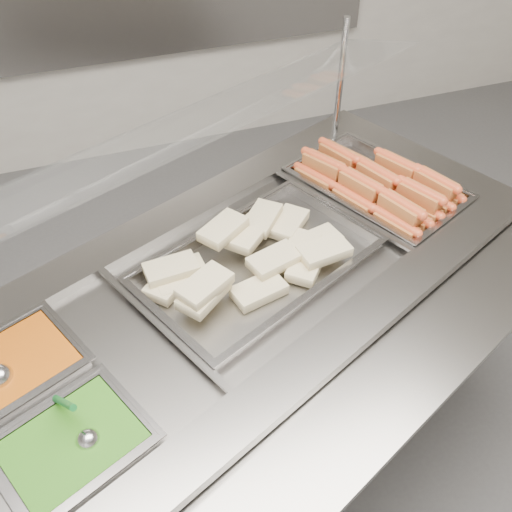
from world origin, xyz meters
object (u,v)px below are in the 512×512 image
object	(u,v)px
serving_spoon	(84,434)
pan_hotdogs	(375,193)
sneeze_guard	(186,131)
steam_counter	(245,364)
pan_wraps	(258,266)

from	to	relation	value
serving_spoon	pan_hotdogs	bearing A→B (deg)	30.67
sneeze_guard	pan_hotdogs	size ratio (longest dim) A/B	2.54
pan_hotdogs	sneeze_guard	bearing A→B (deg)	-175.50
steam_counter	pan_hotdogs	xyz separation A→B (m)	(0.54, 0.24, 0.38)
steam_counter	serving_spoon	distance (m)	0.73
sneeze_guard	serving_spoon	size ratio (longest dim) A/B	9.83
sneeze_guard	pan_hotdogs	world-z (taller)	sneeze_guard
steam_counter	sneeze_guard	distance (m)	0.79
pan_hotdogs	pan_wraps	distance (m)	0.53
steam_counter	serving_spoon	world-z (taller)	serving_spoon
pan_hotdogs	serving_spoon	size ratio (longest dim) A/B	3.87
sneeze_guard	steam_counter	bearing A→B (deg)	-66.21
serving_spoon	steam_counter	bearing A→B (deg)	37.48
pan_hotdogs	serving_spoon	distance (m)	1.17
pan_wraps	serving_spoon	distance (m)	0.65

